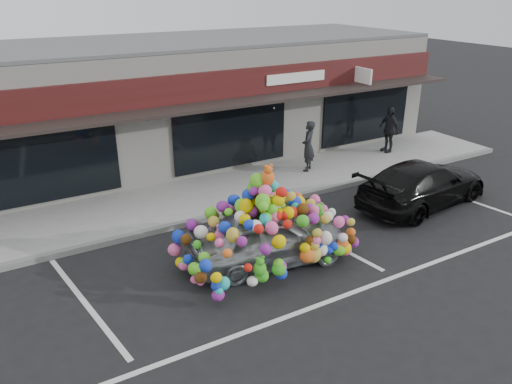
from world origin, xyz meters
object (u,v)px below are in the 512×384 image
black_sedan (423,184)px  pedestrian_c (389,129)px  toy_car (268,232)px  pedestrian_a (308,146)px

black_sedan → pedestrian_c: bearing=-38.5°
toy_car → black_sedan: toy_car is taller
black_sedan → pedestrian_a: size_ratio=2.63×
toy_car → pedestrian_c: (8.17, 4.56, 0.22)m
pedestrian_a → pedestrian_c: size_ratio=1.00×
black_sedan → toy_car: bearing=88.3°
black_sedan → pedestrian_c: 4.68m
toy_car → pedestrian_c: 9.36m
pedestrian_c → pedestrian_a: bearing=-84.3°
pedestrian_c → toy_car: bearing=-57.7°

